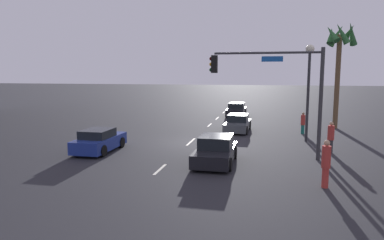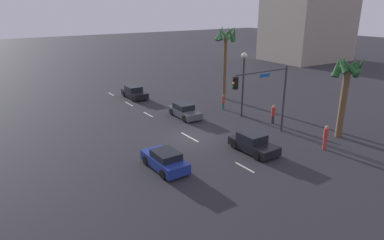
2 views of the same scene
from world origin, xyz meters
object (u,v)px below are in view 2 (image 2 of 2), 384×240
at_px(pedestrian_0, 223,101).
at_px(pedestrian_2, 273,114).
at_px(car_2, 165,160).
at_px(car_0, 253,143).
at_px(streetlamp, 244,73).
at_px(palm_tree_0, 226,43).
at_px(pedestrian_1, 325,137).
at_px(traffic_signal, 267,90).
at_px(building_2, 307,29).
at_px(car_1, 134,93).
at_px(car_3, 184,111).
at_px(palm_tree_1, 346,79).

bearing_deg(pedestrian_0, pedestrian_2, 8.60).
distance_m(car_2, pedestrian_2, 13.35).
xyz_separation_m(car_0, pedestrian_0, (-9.93, 5.16, 0.22)).
bearing_deg(pedestrian_2, car_2, -79.42).
distance_m(car_0, streetlamp, 9.42).
height_order(car_2, palm_tree_0, palm_tree_0).
relative_size(streetlamp, pedestrian_1, 3.28).
height_order(traffic_signal, building_2, building_2).
bearing_deg(car_1, car_3, 5.72).
relative_size(car_0, pedestrian_1, 2.05).
distance_m(car_0, building_2, 50.28).
distance_m(palm_tree_0, building_2, 36.46).
bearing_deg(traffic_signal, building_2, 124.33).
height_order(car_0, pedestrian_1, pedestrian_1).
relative_size(traffic_signal, streetlamp, 0.93).
bearing_deg(car_3, palm_tree_1, 33.70).
xyz_separation_m(car_3, pedestrian_2, (6.35, 5.82, 0.34)).
bearing_deg(building_2, traffic_signal, -52.92).
bearing_deg(car_2, car_0, 79.94).
height_order(car_2, traffic_signal, traffic_signal).
distance_m(pedestrian_0, building_2, 40.83).
bearing_deg(palm_tree_1, pedestrian_1, -72.77).
relative_size(pedestrian_2, palm_tree_1, 0.26).
height_order(palm_tree_0, palm_tree_1, palm_tree_0).
xyz_separation_m(car_0, palm_tree_1, (1.80, 8.18, 4.34)).
height_order(pedestrian_0, palm_tree_0, palm_tree_0).
xyz_separation_m(car_1, car_3, (9.64, 0.97, -0.03)).
bearing_deg(pedestrian_0, car_0, -27.43).
bearing_deg(streetlamp, pedestrian_2, 17.01).
distance_m(car_0, pedestrian_1, 5.63).
bearing_deg(car_1, streetlamp, 24.44).
bearing_deg(car_1, traffic_signal, 12.01).
bearing_deg(building_2, palm_tree_0, -63.38).
distance_m(streetlamp, pedestrian_2, 4.87).
bearing_deg(building_2, pedestrian_0, -60.76).
height_order(car_3, traffic_signal, traffic_signal).
distance_m(car_0, car_1, 19.70).
bearing_deg(pedestrian_1, palm_tree_1, 107.23).
bearing_deg(palm_tree_0, pedestrian_2, -11.62).
distance_m(car_1, pedestrian_1, 23.20).
relative_size(streetlamp, pedestrian_0, 3.91).
height_order(car_1, car_2, car_1).
height_order(traffic_signal, pedestrian_2, traffic_signal).
height_order(traffic_signal, palm_tree_1, palm_tree_1).
distance_m(traffic_signal, pedestrian_2, 4.68).
relative_size(car_3, pedestrian_1, 2.14).
distance_m(pedestrian_0, palm_tree_1, 12.80).
bearing_deg(car_1, pedestrian_0, 30.93).
relative_size(traffic_signal, palm_tree_1, 0.86).
distance_m(streetlamp, pedestrian_1, 10.36).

